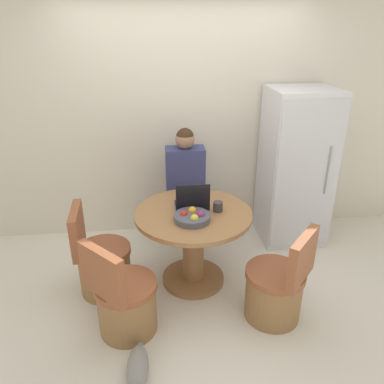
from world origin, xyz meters
TOP-DOWN VIEW (x-y plane):
  - ground_plane at (0.00, 0.00)m, footprint 12.00×12.00m
  - wall_back at (0.00, 1.40)m, footprint 7.00×0.06m
  - refrigerator at (1.18, 1.03)m, footprint 0.68×0.66m
  - dining_table at (-0.02, 0.32)m, footprint 1.05×1.05m
  - chair_near_right_corner at (0.60, -0.24)m, footprint 0.56×0.56m
  - chair_left_side at (-0.85, 0.27)m, footprint 0.49×0.49m
  - chair_near_left_corner at (-0.62, -0.26)m, footprint 0.56×0.56m
  - person_seated at (-0.02, 1.06)m, footprint 0.40×0.37m
  - laptop at (-0.02, 0.39)m, footprint 0.30×0.23m
  - fruit_bowl at (-0.04, 0.16)m, footprint 0.31×0.31m
  - coffee_cup at (0.20, 0.31)m, footprint 0.09×0.09m
  - cat at (-0.53, -0.74)m, footprint 0.17×0.53m

SIDE VIEW (x-z plane):
  - ground_plane at x=0.00m, z-range 0.00..0.00m
  - cat at x=-0.53m, z-range 0.00..0.17m
  - chair_near_right_corner at x=0.60m, z-range -0.15..0.70m
  - chair_left_side at x=-0.85m, z-range -0.15..0.70m
  - chair_near_left_corner at x=-0.62m, z-range -0.15..0.70m
  - dining_table at x=-0.02m, z-range 0.11..0.85m
  - person_seated at x=-0.02m, z-range 0.06..1.37m
  - fruit_bowl at x=-0.04m, z-range 0.73..0.82m
  - coffee_cup at x=0.20m, z-range 0.74..0.83m
  - laptop at x=-0.02m, z-range 0.67..0.93m
  - refrigerator at x=1.18m, z-range 0.00..1.68m
  - wall_back at x=0.00m, z-range 0.00..2.60m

